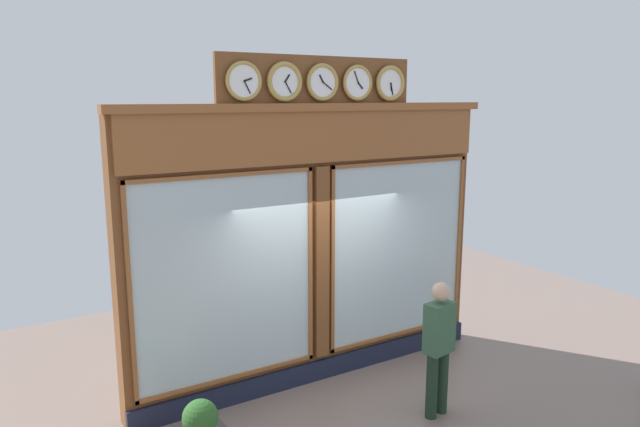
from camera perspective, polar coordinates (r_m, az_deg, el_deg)
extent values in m
cube|color=brown|center=(7.89, -0.57, -3.40)|extent=(5.25, 0.30, 3.65)
cube|color=#191E33|center=(8.35, 0.07, -14.92)|extent=(5.25, 0.08, 0.28)
cube|color=brown|center=(7.49, 0.16, 7.47)|extent=(5.14, 0.08, 0.65)
cube|color=brown|center=(7.49, 0.08, 10.33)|extent=(5.35, 0.20, 0.10)
cube|color=silver|center=(8.56, 7.72, -3.55)|extent=(2.27, 0.02, 2.50)
cube|color=brown|center=(8.31, 8.04, 4.97)|extent=(2.37, 0.04, 0.05)
cube|color=brown|center=(8.95, 7.58, -11.51)|extent=(2.37, 0.04, 0.05)
cube|color=brown|center=(9.30, 13.36, -2.55)|extent=(0.05, 0.04, 2.60)
cube|color=brown|center=(7.88, 1.22, -4.74)|extent=(0.05, 0.04, 2.60)
cube|color=silver|center=(7.23, -9.07, -6.37)|extent=(2.27, 0.02, 2.50)
cube|color=brown|center=(6.93, -9.33, 3.70)|extent=(2.37, 0.04, 0.05)
cube|color=brown|center=(7.69, -8.70, -15.52)|extent=(2.37, 0.04, 0.05)
cube|color=brown|center=(6.88, -18.05, -7.72)|extent=(0.05, 0.04, 2.60)
cube|color=brown|center=(7.70, -0.98, -5.12)|extent=(0.05, 0.04, 2.60)
cube|color=brown|center=(7.79, 0.12, -4.92)|extent=(0.20, 0.10, 2.60)
cube|color=brown|center=(7.53, -0.08, 12.66)|extent=(2.79, 0.06, 0.65)
cylinder|color=white|center=(8.07, 6.86, 12.49)|extent=(0.38, 0.02, 0.38)
torus|color=#B79347|center=(8.07, 6.88, 12.49)|extent=(0.47, 0.06, 0.47)
cube|color=black|center=(8.07, 6.96, 12.13)|extent=(0.03, 0.01, 0.10)
cube|color=black|center=(8.07, 7.03, 11.93)|extent=(0.05, 0.01, 0.16)
sphere|color=black|center=(8.06, 6.94, 12.49)|extent=(0.02, 0.02, 0.02)
cylinder|color=white|center=(7.76, 3.69, 12.60)|extent=(0.38, 0.02, 0.38)
torus|color=#B79347|center=(7.75, 3.70, 12.60)|extent=(0.46, 0.05, 0.46)
cube|color=black|center=(7.76, 3.97, 12.32)|extent=(0.08, 0.01, 0.09)
cube|color=black|center=(7.73, 3.57, 13.15)|extent=(0.07, 0.01, 0.15)
sphere|color=black|center=(7.74, 3.76, 12.60)|extent=(0.02, 0.02, 0.02)
cylinder|color=white|center=(7.46, 0.25, 12.67)|extent=(0.38, 0.02, 0.38)
torus|color=#B79347|center=(7.46, 0.26, 12.67)|extent=(0.46, 0.05, 0.46)
cube|color=black|center=(7.44, 0.14, 13.02)|extent=(0.07, 0.01, 0.10)
cube|color=black|center=(7.48, 0.75, 12.32)|extent=(0.14, 0.01, 0.10)
sphere|color=black|center=(7.45, 0.32, 12.68)|extent=(0.02, 0.02, 0.02)
cylinder|color=white|center=(7.19, -3.46, 12.71)|extent=(0.38, 0.02, 0.38)
torus|color=#B79347|center=(7.19, -3.45, 12.71)|extent=(0.47, 0.06, 0.47)
cube|color=black|center=(7.20, -3.19, 13.04)|extent=(0.07, 0.01, 0.09)
cube|color=black|center=(7.20, -3.11, 12.16)|extent=(0.09, 0.01, 0.14)
sphere|color=black|center=(7.18, -3.39, 12.71)|extent=(0.02, 0.02, 0.02)
cylinder|color=white|center=(6.96, -7.44, 12.68)|extent=(0.38, 0.02, 0.38)
torus|color=#B79347|center=(6.95, -7.43, 12.69)|extent=(0.46, 0.05, 0.46)
cube|color=black|center=(6.97, -7.02, 12.83)|extent=(0.10, 0.01, 0.05)
cube|color=black|center=(6.96, -7.09, 12.11)|extent=(0.08, 0.01, 0.15)
sphere|color=black|center=(6.94, -7.38, 12.69)|extent=(0.02, 0.02, 0.02)
cylinder|color=#1C2F21|center=(7.46, 10.84, -16.19)|extent=(0.14, 0.14, 0.82)
cylinder|color=#1C2F21|center=(7.60, 11.82, -15.68)|extent=(0.14, 0.14, 0.82)
cube|color=#33563D|center=(7.23, 11.56, -10.85)|extent=(0.39, 0.27, 0.62)
sphere|color=tan|center=(7.08, 11.70, -7.47)|extent=(0.22, 0.22, 0.22)
sphere|color=#285623|center=(6.48, -11.60, -18.90)|extent=(0.37, 0.37, 0.37)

